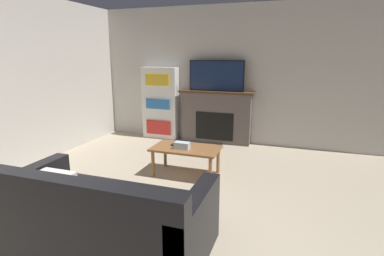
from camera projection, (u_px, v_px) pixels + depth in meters
name	position (u px, v px, depth m)	size (l,w,h in m)	color
wall_back	(227.00, 76.00, 5.95)	(6.32, 0.06, 2.70)	beige
wall_side	(26.00, 82.00, 4.66)	(0.06, 5.59, 2.70)	beige
fireplace	(216.00, 117.00, 6.07)	(1.51, 0.28, 1.06)	#605651
tv	(216.00, 76.00, 5.85)	(1.10, 0.03, 0.60)	black
couch	(103.00, 219.00, 2.77)	(1.94, 0.99, 0.84)	black
coffee_table	(186.00, 151.00, 4.45)	(1.00, 0.56, 0.43)	brown
tissue_box	(182.00, 145.00, 4.36)	(0.22, 0.12, 0.10)	silver
remote_control	(174.00, 144.00, 4.57)	(0.04, 0.15, 0.02)	black
bookshelf	(161.00, 103.00, 6.38)	(0.76, 0.29, 1.51)	white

